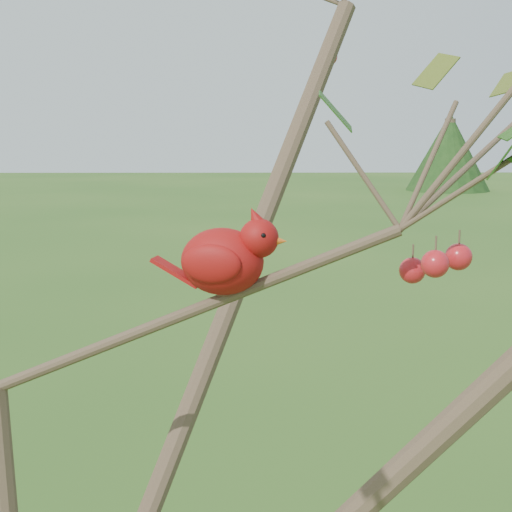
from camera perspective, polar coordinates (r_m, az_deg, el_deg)
The scene contains 3 objects.
crabapple_tree at distance 0.99m, azimuth -18.99°, elevation -3.16°, with size 2.35×2.05×2.95m.
cardinal at distance 1.02m, azimuth -2.35°, elevation -0.16°, with size 0.20×0.12×0.14m.
distant_trees at distance 23.56m, azimuth -11.55°, elevation 7.60°, with size 39.66×14.01×3.13m.
Camera 1 is at (0.33, -0.94, 2.34)m, focal length 50.00 mm.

